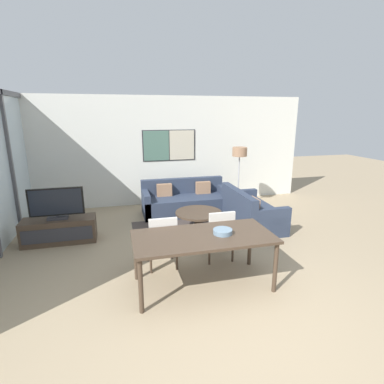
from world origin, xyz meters
name	(u,v)px	position (x,y,z in m)	size (l,w,h in m)	color
ground_plane	(239,321)	(0.00, 0.00, 0.00)	(24.00, 24.00, 0.00)	#9E896B
wall_back	(165,151)	(0.00, 5.01, 1.40)	(7.63, 0.09, 2.80)	silver
area_rug	(199,230)	(0.30, 2.82, 0.00)	(2.65, 1.66, 0.01)	#473D38
tv_console	(60,230)	(-2.39, 2.93, 0.23)	(1.31, 0.48, 0.46)	#423326
television	(56,204)	(-2.39, 2.93, 0.75)	(0.96, 0.20, 0.59)	#2D2D33
sofa_main	(185,201)	(0.30, 4.06, 0.27)	(2.05, 0.86, 0.80)	#2D384C
sofa_side	(249,213)	(1.44, 2.84, 0.27)	(0.86, 1.61, 0.80)	#2D384C
coffee_table	(199,216)	(0.30, 2.82, 0.31)	(0.95, 0.95, 0.41)	#423326
dining_table	(203,240)	(-0.19, 0.84, 0.69)	(1.91, 0.91, 0.76)	#423326
dining_chair_left	(162,238)	(-0.67, 1.48, 0.50)	(0.46, 0.46, 0.87)	beige
dining_chair_centre	(219,231)	(0.28, 1.52, 0.50)	(0.46, 0.46, 0.87)	beige
fruit_bowl	(223,231)	(0.08, 0.83, 0.80)	(0.27, 0.27, 0.07)	slate
floor_lamp	(239,156)	(1.67, 4.01, 1.34)	(0.36, 0.36, 1.56)	#2D2D33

